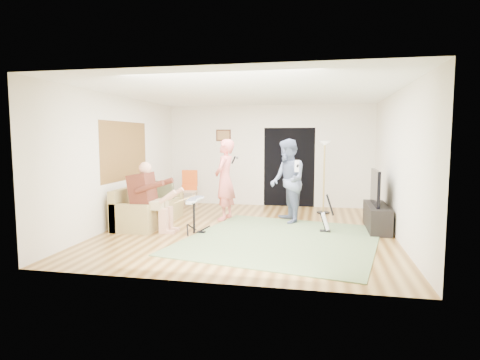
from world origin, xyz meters
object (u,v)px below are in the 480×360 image
(torchiere_lamp, at_px, (324,164))
(tv_cabinet, at_px, (377,217))
(guitarist, at_px, (288,181))
(guitar_spare, at_px, (326,221))
(dining_chair, at_px, (189,195))
(drum_kit, at_px, (194,218))
(sofa, at_px, (146,211))
(singer, at_px, (225,180))
(television, at_px, (375,187))

(torchiere_lamp, height_order, tv_cabinet, torchiere_lamp)
(guitarist, bearing_deg, guitar_spare, 26.06)
(dining_chair, bearing_deg, drum_kit, -75.92)
(torchiere_lamp, bearing_deg, sofa, -152.44)
(guitar_spare, distance_m, tv_cabinet, 1.09)
(guitar_spare, relative_size, tv_cabinet, 0.53)
(torchiere_lamp, relative_size, dining_chair, 1.78)
(sofa, height_order, guitar_spare, sofa)
(drum_kit, relative_size, singer, 0.39)
(sofa, bearing_deg, dining_chair, 80.89)
(television, bearing_deg, torchiere_lamp, 121.77)
(dining_chair, xyz_separation_m, tv_cabinet, (4.48, -1.59, -0.10))
(singer, xyz_separation_m, television, (3.17, -0.38, -0.05))
(drum_kit, distance_m, tv_cabinet, 3.64)
(guitarist, distance_m, television, 1.80)
(singer, relative_size, guitarist, 0.99)
(guitar_spare, distance_m, dining_chair, 4.01)
(guitar_spare, xyz_separation_m, dining_chair, (-3.47, 2.01, 0.14))
(guitar_spare, relative_size, dining_chair, 0.75)
(drum_kit, distance_m, torchiere_lamp, 3.70)
(guitar_spare, bearing_deg, torchiere_lamp, 90.88)
(television, bearing_deg, guitarist, 168.96)
(tv_cabinet, bearing_deg, singer, 173.21)
(drum_kit, bearing_deg, tv_cabinet, 16.11)
(singer, bearing_deg, sofa, -57.43)
(sofa, relative_size, television, 1.99)
(singer, relative_size, tv_cabinet, 1.29)
(dining_chair, bearing_deg, torchiere_lamp, -6.41)
(singer, xyz_separation_m, guitar_spare, (2.21, -0.80, -0.69))
(guitar_spare, bearing_deg, dining_chair, 149.87)
(singer, distance_m, television, 3.19)
(drum_kit, height_order, television, television)
(dining_chair, distance_m, television, 4.73)
(guitar_spare, xyz_separation_m, tv_cabinet, (1.01, 0.42, 0.04))
(singer, bearing_deg, dining_chair, -126.82)
(guitarist, xyz_separation_m, guitar_spare, (0.81, -0.76, -0.69))
(drum_kit, height_order, tv_cabinet, drum_kit)
(sofa, relative_size, guitarist, 1.10)
(torchiere_lamp, bearing_deg, television, -58.23)
(guitar_spare, xyz_separation_m, torchiere_lamp, (-0.03, 2.01, 0.99))
(singer, height_order, tv_cabinet, singer)
(torchiere_lamp, bearing_deg, drum_kit, -133.36)
(television, bearing_deg, tv_cabinet, 0.00)
(guitarist, bearing_deg, drum_kit, -71.77)
(guitarist, relative_size, dining_chair, 1.84)
(guitarist, bearing_deg, television, 58.27)
(guitar_spare, bearing_deg, guitarist, 136.75)
(sofa, height_order, drum_kit, sofa)
(sofa, xyz_separation_m, guitar_spare, (3.78, -0.06, -0.06))
(sofa, distance_m, tv_cabinet, 4.80)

